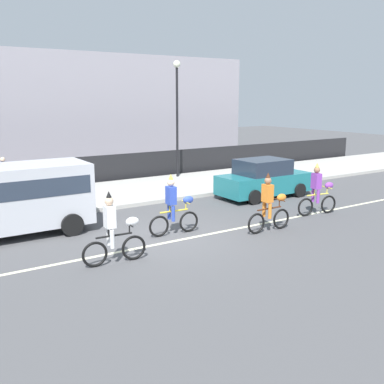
{
  "coord_description": "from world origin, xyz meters",
  "views": [
    {
      "loc": [
        -6.58,
        -11.54,
        4.2
      ],
      "look_at": [
        1.65,
        1.2,
        1.0
      ],
      "focal_mm": 42.0,
      "sensor_mm": 36.0,
      "label": 1
    }
  ],
  "objects_px": {
    "parade_cyclist_purple": "(318,192)",
    "parked_car_teal": "(264,179)",
    "parade_cyclist_zebra": "(115,232)",
    "parade_cyclist_orange": "(270,206)",
    "pedestrian_onlooker": "(4,175)",
    "parked_van_silver": "(7,196)",
    "street_lamp_post": "(177,102)",
    "parade_cyclist_cobalt": "(174,208)"
  },
  "relations": [
    {
      "from": "parade_cyclist_purple",
      "to": "parked_car_teal",
      "type": "height_order",
      "value": "parade_cyclist_purple"
    },
    {
      "from": "parade_cyclist_zebra",
      "to": "parade_cyclist_orange",
      "type": "relative_size",
      "value": 1.0
    },
    {
      "from": "pedestrian_onlooker",
      "to": "parade_cyclist_purple",
      "type": "bearing_deg",
      "value": -44.92
    },
    {
      "from": "parade_cyclist_orange",
      "to": "parade_cyclist_purple",
      "type": "height_order",
      "value": "same"
    },
    {
      "from": "parade_cyclist_zebra",
      "to": "parked_van_silver",
      "type": "height_order",
      "value": "parked_van_silver"
    },
    {
      "from": "parade_cyclist_purple",
      "to": "pedestrian_onlooker",
      "type": "distance_m",
      "value": 12.76
    },
    {
      "from": "parade_cyclist_zebra",
      "to": "street_lamp_post",
      "type": "relative_size",
      "value": 0.33
    },
    {
      "from": "parade_cyclist_cobalt",
      "to": "parade_cyclist_purple",
      "type": "xyz_separation_m",
      "value": [
        5.61,
        -0.76,
        0.0
      ]
    },
    {
      "from": "parade_cyclist_purple",
      "to": "parade_cyclist_orange",
      "type": "bearing_deg",
      "value": -168.18
    },
    {
      "from": "parade_cyclist_zebra",
      "to": "parked_van_silver",
      "type": "distance_m",
      "value": 4.35
    },
    {
      "from": "parade_cyclist_zebra",
      "to": "parade_cyclist_purple",
      "type": "xyz_separation_m",
      "value": [
        8.18,
        0.58,
        0.0
      ]
    },
    {
      "from": "parade_cyclist_cobalt",
      "to": "street_lamp_post",
      "type": "xyz_separation_m",
      "value": [
        5.07,
        8.24,
        3.15
      ]
    },
    {
      "from": "parade_cyclist_zebra",
      "to": "parked_car_teal",
      "type": "xyz_separation_m",
      "value": [
        8.53,
        3.91,
        -0.06
      ]
    },
    {
      "from": "parade_cyclist_zebra",
      "to": "parade_cyclist_cobalt",
      "type": "relative_size",
      "value": 1.0
    },
    {
      "from": "parade_cyclist_orange",
      "to": "parked_car_teal",
      "type": "relative_size",
      "value": 0.47
    },
    {
      "from": "parade_cyclist_orange",
      "to": "parked_car_teal",
      "type": "xyz_separation_m",
      "value": [
        3.25,
        3.93,
        -0.06
      ]
    },
    {
      "from": "parade_cyclist_purple",
      "to": "street_lamp_post",
      "type": "bearing_deg",
      "value": 93.45
    },
    {
      "from": "parked_van_silver",
      "to": "parked_car_teal",
      "type": "xyz_separation_m",
      "value": [
        10.32,
        -0.04,
        -0.5
      ]
    },
    {
      "from": "street_lamp_post",
      "to": "pedestrian_onlooker",
      "type": "relative_size",
      "value": 3.62
    },
    {
      "from": "parked_car_teal",
      "to": "parade_cyclist_cobalt",
      "type": "bearing_deg",
      "value": -156.67
    },
    {
      "from": "parade_cyclist_cobalt",
      "to": "parade_cyclist_purple",
      "type": "bearing_deg",
      "value": -7.69
    },
    {
      "from": "pedestrian_onlooker",
      "to": "parked_van_silver",
      "type": "bearing_deg",
      "value": -99.39
    },
    {
      "from": "parade_cyclist_zebra",
      "to": "pedestrian_onlooker",
      "type": "bearing_deg",
      "value": 95.1
    },
    {
      "from": "parked_van_silver",
      "to": "pedestrian_onlooker",
      "type": "xyz_separation_m",
      "value": [
        0.93,
        5.65,
        -0.27
      ]
    },
    {
      "from": "parade_cyclist_zebra",
      "to": "pedestrian_onlooker",
      "type": "relative_size",
      "value": 1.19
    },
    {
      "from": "parked_car_teal",
      "to": "pedestrian_onlooker",
      "type": "relative_size",
      "value": 2.53
    },
    {
      "from": "parade_cyclist_purple",
      "to": "parked_van_silver",
      "type": "height_order",
      "value": "parked_van_silver"
    },
    {
      "from": "parade_cyclist_orange",
      "to": "street_lamp_post",
      "type": "bearing_deg",
      "value": 76.19
    },
    {
      "from": "parade_cyclist_zebra",
      "to": "parade_cyclist_orange",
      "type": "distance_m",
      "value": 5.28
    },
    {
      "from": "parade_cyclist_purple",
      "to": "pedestrian_onlooker",
      "type": "bearing_deg",
      "value": 135.08
    },
    {
      "from": "parade_cyclist_zebra",
      "to": "parked_van_silver",
      "type": "bearing_deg",
      "value": 114.4
    },
    {
      "from": "parade_cyclist_zebra",
      "to": "street_lamp_post",
      "type": "distance_m",
      "value": 12.65
    },
    {
      "from": "parade_cyclist_purple",
      "to": "parade_cyclist_cobalt",
      "type": "bearing_deg",
      "value": 172.31
    },
    {
      "from": "pedestrian_onlooker",
      "to": "street_lamp_post",
      "type": "bearing_deg",
      "value": -0.09
    },
    {
      "from": "parked_van_silver",
      "to": "street_lamp_post",
      "type": "height_order",
      "value": "street_lamp_post"
    },
    {
      "from": "parked_van_silver",
      "to": "parked_car_teal",
      "type": "relative_size",
      "value": 1.22
    },
    {
      "from": "parade_cyclist_orange",
      "to": "parade_cyclist_purple",
      "type": "xyz_separation_m",
      "value": [
        2.9,
        0.61,
        0.0
      ]
    },
    {
      "from": "parked_car_teal",
      "to": "parade_cyclist_orange",
      "type": "bearing_deg",
      "value": -129.56
    },
    {
      "from": "parked_car_teal",
      "to": "street_lamp_post",
      "type": "bearing_deg",
      "value": 98.91
    },
    {
      "from": "street_lamp_post",
      "to": "pedestrian_onlooker",
      "type": "distance_m",
      "value": 9.0
    },
    {
      "from": "parade_cyclist_zebra",
      "to": "parade_cyclist_purple",
      "type": "height_order",
      "value": "same"
    },
    {
      "from": "parked_van_silver",
      "to": "pedestrian_onlooker",
      "type": "bearing_deg",
      "value": 80.61
    }
  ]
}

